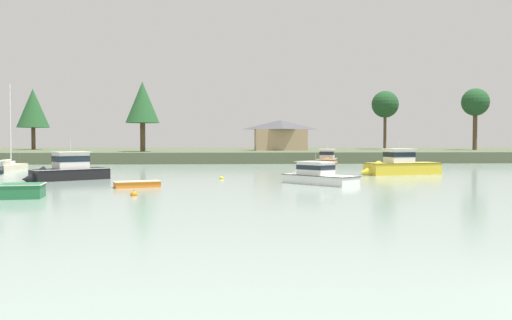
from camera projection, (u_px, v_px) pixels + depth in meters
name	position (u px, v px, depth m)	size (l,w,h in m)	color
far_shore_bank	(266.00, 154.00, 119.44)	(228.25, 58.32, 1.84)	#4C563D
sailboat_cream	(9.00, 168.00, 72.15)	(2.31, 7.72, 11.57)	beige
cruiser_wood	(327.00, 162.00, 82.52)	(4.50, 8.70, 4.45)	brown
cruiser_white	(312.00, 178.00, 50.05)	(6.86, 7.59, 3.70)	white
dinghy_orange	(137.00, 185.00, 46.30)	(4.11, 2.78, 0.71)	orange
cruiser_black	(64.00, 173.00, 54.38)	(8.13, 6.96, 4.98)	black
cruiser_yellow	(396.00, 169.00, 63.13)	(10.07, 5.02, 4.92)	gold
mooring_buoy_orange	(134.00, 194.00, 39.40)	(0.50, 0.50, 0.55)	orange
mooring_buoy_yellow	(222.00, 178.00, 56.04)	(0.43, 0.43, 0.48)	yellow
mooring_buoy_red	(7.00, 165.00, 83.47)	(0.49, 0.49, 0.54)	red
shore_tree_right	(475.00, 103.00, 112.49)	(5.52, 5.52, 12.38)	brown
shore_tree_inland_a	(142.00, 103.00, 97.87)	(5.88, 5.88, 12.21)	brown
shore_tree_inland_c	(385.00, 105.00, 121.34)	(5.80, 5.80, 12.64)	brown
shore_tree_center_left	(33.00, 108.00, 116.96)	(6.63, 6.63, 12.72)	brown
cottage_behind_trees	(280.00, 135.00, 109.43)	(10.63, 6.90, 5.89)	tan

